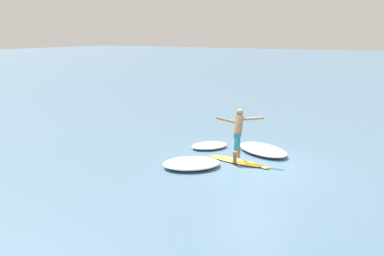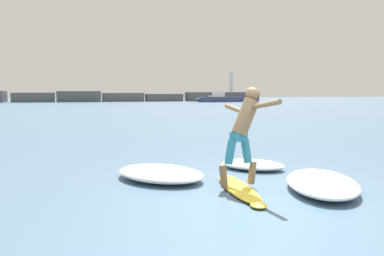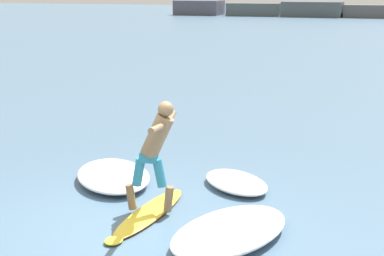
% 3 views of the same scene
% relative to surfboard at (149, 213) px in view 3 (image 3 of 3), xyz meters
% --- Properties ---
extents(ground_plane, '(200.00, 200.00, 0.00)m').
position_rel_surfboard_xyz_m(ground_plane, '(0.04, -0.57, -0.04)').
color(ground_plane, '#47647D').
extents(rock_jetty_breakwater, '(50.88, 4.67, 5.45)m').
position_rel_surfboard_xyz_m(rock_jetty_breakwater, '(0.76, 61.43, 0.81)').
color(rock_jetty_breakwater, '#4F4D59').
rests_on(rock_jetty_breakwater, ground).
extents(surfboard, '(0.64, 2.32, 0.21)m').
position_rel_surfboard_xyz_m(surfboard, '(0.00, 0.00, 0.00)').
color(surfboard, yellow).
rests_on(surfboard, ground).
extents(surfer, '(0.84, 1.67, 1.78)m').
position_rel_surfboard_xyz_m(surfer, '(0.12, 0.06, 1.10)').
color(surfer, brown).
rests_on(surfer, surfboard).
extents(wave_foam_at_tail, '(2.24, 2.31, 0.26)m').
position_rel_surfboard_xyz_m(wave_foam_at_tail, '(-1.23, 1.15, 0.09)').
color(wave_foam_at_tail, white).
rests_on(wave_foam_at_tail, ground).
extents(wave_foam_at_nose, '(1.68, 1.62, 0.21)m').
position_rel_surfboard_xyz_m(wave_foam_at_nose, '(0.99, 1.65, 0.06)').
color(wave_foam_at_nose, white).
rests_on(wave_foam_at_nose, ground).
extents(wave_foam_beside, '(1.96, 2.43, 0.27)m').
position_rel_surfboard_xyz_m(wave_foam_beside, '(1.44, -0.38, 0.10)').
color(wave_foam_beside, white).
rests_on(wave_foam_beside, ground).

